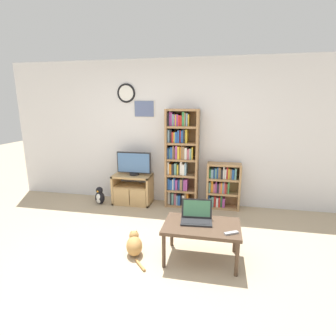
% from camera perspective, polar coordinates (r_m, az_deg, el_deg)
% --- Properties ---
extents(ground_plane, '(18.00, 18.00, 0.00)m').
position_cam_1_polar(ground_plane, '(3.22, -7.87, -21.02)').
color(ground_plane, tan).
extents(wall_back, '(6.21, 0.09, 2.60)m').
position_cam_1_polar(wall_back, '(4.84, 0.35, 7.56)').
color(wall_back, silver).
rests_on(wall_back, ground_plane).
extents(tv_stand, '(0.70, 0.42, 0.55)m').
position_cam_1_polar(tv_stand, '(4.97, -7.70, -4.55)').
color(tv_stand, tan).
rests_on(tv_stand, ground_plane).
extents(television, '(0.63, 0.18, 0.43)m').
position_cam_1_polar(television, '(4.83, -7.42, 0.96)').
color(television, black).
rests_on(television, tv_stand).
extents(bookshelf_tall, '(0.57, 0.32, 1.75)m').
position_cam_1_polar(bookshelf_tall, '(4.69, 2.76, 1.81)').
color(bookshelf_tall, '#9E754C').
rests_on(bookshelf_tall, ground_plane).
extents(bookshelf_short, '(0.58, 0.26, 0.82)m').
position_cam_1_polar(bookshelf_short, '(4.77, 11.61, -3.75)').
color(bookshelf_short, tan).
rests_on(bookshelf_short, ground_plane).
extents(coffee_table, '(0.89, 0.58, 0.45)m').
position_cam_1_polar(coffee_table, '(3.19, 7.33, -12.94)').
color(coffee_table, '#4C3828').
rests_on(coffee_table, ground_plane).
extents(laptop, '(0.39, 0.30, 0.25)m').
position_cam_1_polar(laptop, '(3.23, 6.23, -10.37)').
color(laptop, '#232326').
rests_on(laptop, coffee_table).
extents(remote_near_laptop, '(0.16, 0.12, 0.02)m').
position_cam_1_polar(remote_near_laptop, '(3.02, 13.61, -13.59)').
color(remote_near_laptop, '#99999E').
rests_on(remote_near_laptop, coffee_table).
extents(cat, '(0.38, 0.49, 0.29)m').
position_cam_1_polar(cat, '(3.42, -7.33, -16.22)').
color(cat, '#B78447').
rests_on(cat, ground_plane).
extents(penguin_figurine, '(0.18, 0.16, 0.33)m').
position_cam_1_polar(penguin_figurine, '(5.08, -14.66, -5.98)').
color(penguin_figurine, black).
rests_on(penguin_figurine, ground_plane).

